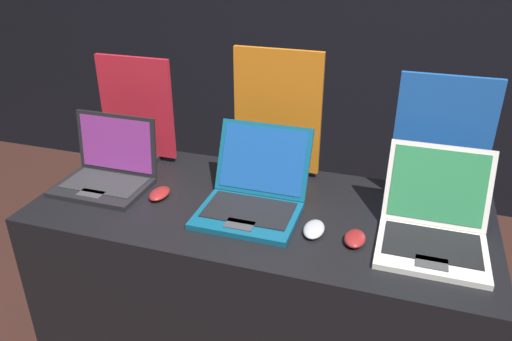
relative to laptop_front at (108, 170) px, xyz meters
The scene contains 10 objects.
display_counter 0.81m from the laptop_front, ahead, with size 1.68×0.73×0.88m.
laptop_front is the anchor object (origin of this frame).
mouse_front 0.25m from the laptop_front, ahead, with size 0.07×0.11×0.03m.
promo_stand_front 0.31m from the laptop_front, 90.00° to the left, with size 0.34×0.07×0.46m.
laptop_middle 0.62m from the laptop_front, ahead, with size 0.36×0.40×0.27m.
mouse_middle 0.87m from the laptop_front, ahead, with size 0.07×0.12×0.03m.
promo_stand_middle 0.71m from the laptop_front, 26.50° to the left, with size 0.36×0.07×0.52m.
laptop_back 1.25m from the laptop_front, ahead, with size 0.34×0.39×0.28m.
mouse_back 1.01m from the laptop_front, ahead, with size 0.07×0.11×0.03m.
promo_stand_back 1.29m from the laptop_front, 13.02° to the left, with size 0.34×0.07×0.48m.
Camera 1 is at (0.48, -1.17, 1.84)m, focal length 35.00 mm.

